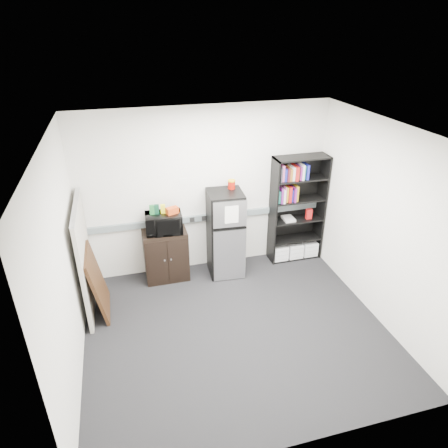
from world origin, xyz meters
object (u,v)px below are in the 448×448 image
cubicle_partition (85,258)px  microwave (164,223)px  bookshelf (297,210)px  cabinet (166,255)px  refrigerator (225,234)px

cubicle_partition → microwave: 1.25m
bookshelf → microwave: bookshelf is taller
cubicle_partition → microwave: size_ratio=2.94×
cubicle_partition → cabinet: size_ratio=1.90×
bookshelf → cubicle_partition: bookshelf is taller
cubicle_partition → refrigerator: 2.16m
refrigerator → bookshelf: bearing=10.2°
cabinet → refrigerator: refrigerator is taller
cabinet → bookshelf: bearing=1.6°
cabinet → refrigerator: (0.96, -0.08, 0.29)m
bookshelf → cabinet: bookshelf is taller
cubicle_partition → bookshelf: bearing=8.1°
bookshelf → cubicle_partition: size_ratio=1.14×
bookshelf → refrigerator: bearing=-173.6°
cabinet → microwave: bearing=-90.0°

